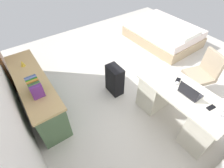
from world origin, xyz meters
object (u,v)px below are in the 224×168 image
object	(u,v)px
computer_mouse	(177,83)
suitcase_black	(115,80)
desk	(179,106)
credenza	(37,94)
bed	(163,33)
figurine_small	(22,63)
cell_phone_near_laptop	(211,108)
laptop	(190,92)
cell_phone_by_mouse	(178,80)
office_chair	(200,77)

from	to	relation	value
computer_mouse	suitcase_black	bearing A→B (deg)	24.83
desk	suitcase_black	xyz separation A→B (m)	(1.19, 0.46, -0.07)
credenza	bed	size ratio (longest dim) A/B	0.93
bed	figurine_small	distance (m)	3.71
credenza	cell_phone_near_laptop	world-z (taller)	cell_phone_near_laptop
desk	cell_phone_near_laptop	world-z (taller)	cell_phone_near_laptop
computer_mouse	figurine_small	xyz separation A→B (m)	(1.85, 1.88, 0.04)
bed	laptop	world-z (taller)	laptop
credenza	cell_phone_near_laptop	bearing A→B (deg)	-136.93
desk	suitcase_black	bearing A→B (deg)	21.14
cell_phone_by_mouse	suitcase_black	bearing A→B (deg)	7.48
credenza	laptop	world-z (taller)	laptop
office_chair	bed	xyz separation A→B (m)	(1.81, -0.95, -0.18)
laptop	figurine_small	world-z (taller)	laptop
office_chair	bed	world-z (taller)	office_chair
office_chair	bed	distance (m)	2.05
figurine_small	bed	bearing A→B (deg)	-90.25
desk	office_chair	world-z (taller)	office_chair
office_chair	cell_phone_by_mouse	distance (m)	0.83
office_chair	figurine_small	world-z (taller)	office_chair
office_chair	laptop	distance (m)	0.99
computer_mouse	cell_phone_by_mouse	bearing A→B (deg)	-67.35
desk	bed	size ratio (longest dim) A/B	0.75
bed	laptop	xyz separation A→B (m)	(-2.10, 1.83, 0.54)
suitcase_black	laptop	bearing A→B (deg)	-159.36
computer_mouse	cell_phone_by_mouse	xyz separation A→B (m)	(0.03, -0.08, -0.01)
suitcase_black	desk	bearing A→B (deg)	-158.31
suitcase_black	cell_phone_near_laptop	distance (m)	1.72
office_chair	figurine_small	distance (m)	3.30
suitcase_black	office_chair	bearing A→B (deg)	-125.30
credenza	laptop	xyz separation A→B (m)	(-1.69, -1.84, 0.41)
cell_phone_near_laptop	cell_phone_by_mouse	xyz separation A→B (m)	(0.63, -0.06, 0.00)
cell_phone_by_mouse	office_chair	bearing A→B (deg)	-113.98
bed	cell_phone_near_laptop	size ratio (longest dim) A/B	14.27
computer_mouse	cell_phone_by_mouse	size ratio (longest dim) A/B	0.74
desk	laptop	distance (m)	0.40
credenza	cell_phone_by_mouse	distance (m)	2.43
laptop	computer_mouse	bearing A→B (deg)	-7.46
bed	laptop	size ratio (longest dim) A/B	6.14
cell_phone_by_mouse	cell_phone_near_laptop	bearing A→B (deg)	151.56
credenza	computer_mouse	bearing A→B (deg)	-127.38
cell_phone_near_laptop	credenza	bearing A→B (deg)	49.93
bed	cell_phone_by_mouse	world-z (taller)	cell_phone_by_mouse
suitcase_black	computer_mouse	xyz separation A→B (m)	(-0.99, -0.49, 0.44)
suitcase_black	cell_phone_by_mouse	bearing A→B (deg)	-148.70
suitcase_black	computer_mouse	distance (m)	1.19
desk	cell_phone_near_laptop	xyz separation A→B (m)	(-0.40, -0.05, 0.35)
office_chair	bed	bearing A→B (deg)	-27.59
cell_phone_near_laptop	cell_phone_by_mouse	bearing A→B (deg)	1.69
desk	cell_phone_near_laptop	size ratio (longest dim) A/B	10.72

